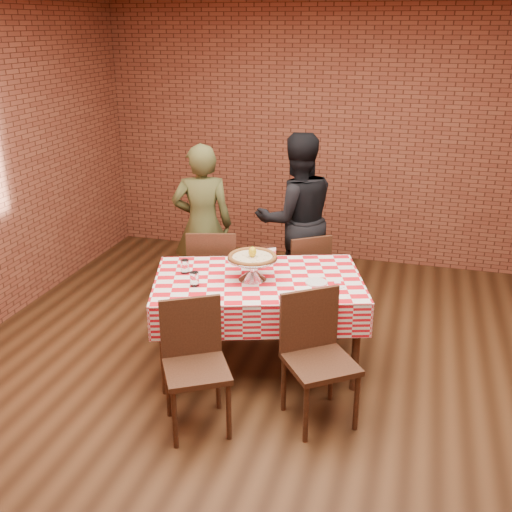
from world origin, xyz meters
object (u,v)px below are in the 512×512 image
at_px(chair_far_left, 214,274).
at_px(diner_olive, 203,225).
at_px(table, 258,322).
at_px(condiment_caddy, 268,255).
at_px(pizza, 252,257).
at_px(chair_near_right, 320,363).
at_px(water_glass_right, 185,266).
at_px(pizza_stand, 252,269).
at_px(chair_near_left, 196,371).
at_px(water_glass_left, 194,279).
at_px(chair_far_right, 303,276).
at_px(diner_black, 297,219).

xyz_separation_m(chair_far_left, diner_olive, (-0.23, 0.36, 0.33)).
distance_m(table, condiment_caddy, 0.55).
height_order(pizza, chair_near_right, pizza).
bearing_deg(water_glass_right, diner_olive, 103.26).
xyz_separation_m(pizza_stand, diner_olive, (-0.80, 1.05, -0.05)).
height_order(table, chair_near_right, chair_near_right).
distance_m(chair_near_left, chair_far_left, 1.63).
height_order(water_glass_left, water_glass_right, same).
bearing_deg(water_glass_right, pizza_stand, 2.64).
bearing_deg(diner_olive, chair_near_left, 90.63).
xyz_separation_m(table, water_glass_right, (-0.59, -0.05, 0.44)).
relative_size(pizza_stand, chair_near_right, 0.43).
bearing_deg(chair_far_left, chair_far_right, -178.23).
bearing_deg(diner_black, water_glass_left, 45.92).
xyz_separation_m(pizza_stand, chair_far_left, (-0.57, 0.69, -0.39)).
bearing_deg(chair_far_left, chair_near_left, 90.38).
height_order(chair_near_right, chair_far_right, chair_near_right).
distance_m(diner_olive, diner_black, 0.91).
distance_m(water_glass_left, chair_far_left, 1.01).
distance_m(chair_far_right, diner_olive, 1.09).
height_order(pizza_stand, diner_black, diner_black).
distance_m(water_glass_right, chair_far_left, 0.80).
bearing_deg(water_glass_left, chair_near_right, -18.29).
bearing_deg(water_glass_left, table, 31.77).
distance_m(chair_near_left, chair_near_right, 0.84).
bearing_deg(condiment_caddy, diner_olive, 105.02).
bearing_deg(pizza_stand, water_glass_left, -148.24).
distance_m(water_glass_right, chair_near_right, 1.36).
bearing_deg(chair_near_left, pizza_stand, 51.17).
distance_m(water_glass_right, diner_black, 1.50).
height_order(table, water_glass_left, water_glass_left).
relative_size(chair_far_left, diner_black, 0.55).
height_order(pizza_stand, water_glass_left, pizza_stand).
distance_m(pizza, diner_olive, 1.33).
bearing_deg(pizza, chair_near_right, -41.88).
xyz_separation_m(pizza, condiment_caddy, (0.03, 0.33, -0.10)).
xyz_separation_m(chair_near_right, chair_far_right, (-0.43, 1.50, -0.03)).
relative_size(chair_near_left, diner_olive, 0.57).
relative_size(condiment_caddy, diner_olive, 0.10).
height_order(chair_far_right, diner_black, diner_black).
xyz_separation_m(pizza_stand, water_glass_left, (-0.39, -0.24, -0.03)).
bearing_deg(condiment_caddy, chair_far_left, 115.03).
bearing_deg(table, pizza, -148.15).
height_order(chair_near_left, chair_near_right, chair_near_right).
height_order(condiment_caddy, chair_near_right, chair_near_right).
relative_size(table, water_glass_right, 14.65).
xyz_separation_m(water_glass_left, chair_near_left, (0.25, -0.65, -0.36)).
xyz_separation_m(water_glass_left, diner_black, (0.44, 1.58, 0.02)).
height_order(water_glass_left, chair_near_left, chair_near_left).
relative_size(chair_far_left, chair_far_right, 1.06).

